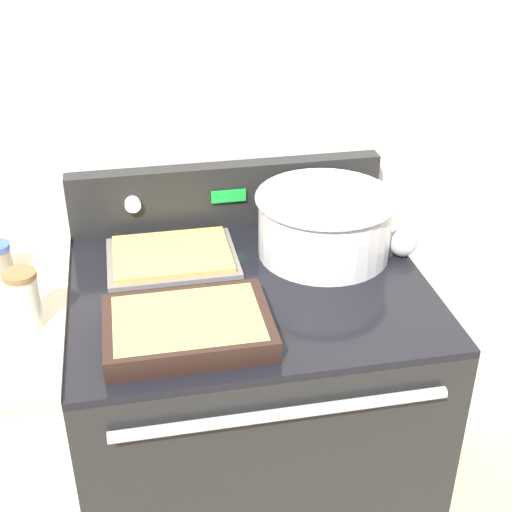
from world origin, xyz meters
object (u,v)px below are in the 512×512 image
Objects in this scene: mixing_bowl at (325,221)px; casserole_dish at (188,326)px; spice_jar_brown_cap at (24,299)px; baking_tray at (172,256)px; ladle at (400,240)px.

mixing_bowl is 0.47m from casserole_dish.
baking_tray is at bearing 35.78° from spice_jar_brown_cap.
mixing_bowl is at bearing 170.04° from ladle.
baking_tray is 0.39m from spice_jar_brown_cap.
casserole_dish is 0.32m from baking_tray.
mixing_bowl reaches higher than spice_jar_brown_cap.
spice_jar_brown_cap reaches higher than casserole_dish.
casserole_dish is at bearing -155.51° from ladle.
ladle is at bearing -6.78° from baking_tray.
ladle is at bearing 24.49° from casserole_dish.
mixing_bowl reaches higher than casserole_dish.
baking_tray is 2.45× the size of spice_jar_brown_cap.
baking_tray is 1.08× the size of ladle.
mixing_bowl reaches higher than baking_tray.
ladle reaches higher than baking_tray.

